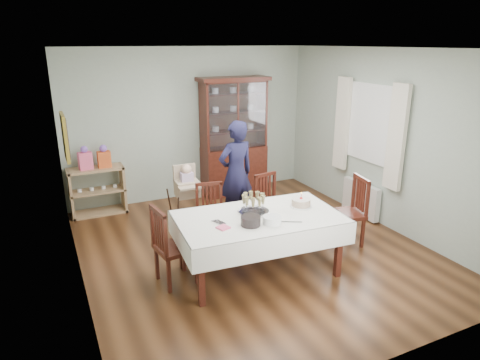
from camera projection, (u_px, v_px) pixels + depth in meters
floor at (253, 249)px, 6.02m from camera, size 5.00×5.00×0.00m
room_shell at (236, 122)px, 5.94m from camera, size 5.00×5.00×5.00m
dining_table at (259, 244)px, 5.30m from camera, size 2.08×1.30×0.76m
china_cabinet at (234, 135)px, 7.91m from camera, size 1.30×0.48×2.18m
sideboard at (98, 191)px, 7.14m from camera, size 0.90×0.38×0.80m
picture_frame at (65, 137)px, 5.29m from camera, size 0.04×0.48×0.58m
window at (371, 124)px, 6.70m from camera, size 0.04×1.02×1.22m
curtain_left at (397, 138)px, 6.17m from camera, size 0.07×0.30×1.55m
curtain_right at (342, 124)px, 7.24m from camera, size 0.07×0.30×1.55m
radiator at (361, 199)px, 7.06m from camera, size 0.10×0.80×0.55m
chair_far_left at (212, 228)px, 6.04m from camera, size 0.47×0.47×0.89m
chair_far_right at (271, 216)px, 6.42m from camera, size 0.47×0.47×0.91m
chair_end_left at (175, 260)px, 5.10m from camera, size 0.49×0.49×0.98m
chair_end_right at (346, 224)px, 6.10m from camera, size 0.52×0.52×0.98m
woman at (236, 174)px, 6.60m from camera, size 0.66×0.48×1.66m
high_chair at (188, 204)px, 6.53m from camera, size 0.48×0.48×1.04m
champagne_tray at (254, 207)px, 5.27m from camera, size 0.39×0.39×0.24m
birthday_cake at (301, 203)px, 5.47m from camera, size 0.28×0.28×0.19m
plate_stack_dark at (251, 221)px, 4.91m from camera, size 0.29×0.29×0.11m
plate_stack_white at (272, 220)px, 4.95m from camera, size 0.22×0.22×0.09m
napkin_stack at (223, 228)px, 4.84m from camera, size 0.16×0.16×0.02m
cutlery at (216, 223)px, 4.98m from camera, size 0.16×0.19×0.01m
cake_knife at (290, 222)px, 5.00m from camera, size 0.26×0.16×0.01m
gift_bag_pink at (85, 159)px, 6.88m from camera, size 0.23×0.16×0.39m
gift_bag_orange at (104, 157)px, 7.01m from camera, size 0.21×0.15×0.38m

